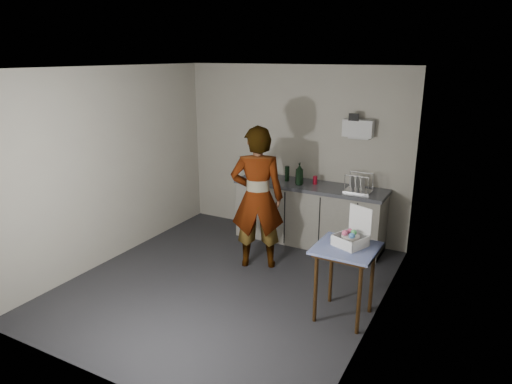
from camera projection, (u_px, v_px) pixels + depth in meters
The scene contains 15 objects.
ground at pixel (227, 283), 5.69m from camera, with size 4.00×4.00×0.00m, color #25252A.
wall_back at pixel (294, 152), 6.99m from camera, with size 3.60×0.02×2.60m, color beige.
wall_right at pixel (379, 206), 4.50m from camera, with size 0.02×4.00×2.60m, color beige.
wall_left at pixel (112, 166), 6.12m from camera, with size 0.02×4.00×2.60m, color beige.
ceiling at pixel (223, 68), 4.93m from camera, with size 3.60×4.00×0.01m, color silver.
kitchen_counter at pixel (309, 215), 6.82m from camera, with size 2.24×0.62×0.91m.
wall_shelf at pixel (358, 128), 6.35m from camera, with size 0.42×0.18×0.37m.
side_table at pixel (346, 256), 4.76m from camera, with size 0.64×0.64×0.82m.
standing_man at pixel (257, 198), 5.92m from camera, with size 0.69×0.45×1.90m, color #B2A593.
soap_bottle at pixel (299, 174), 6.61m from camera, with size 0.13×0.13×0.33m, color black.
soda_can at pixel (315, 180), 6.68m from camera, with size 0.06×0.06×0.12m, color red.
dark_bottle at pixel (287, 174), 6.83m from camera, with size 0.07×0.07×0.23m, color black.
paper_towel at pixel (252, 167), 7.06m from camera, with size 0.18×0.18×0.32m.
dish_rack at pixel (358, 187), 6.32m from camera, with size 0.36×0.27×0.25m.
bakery_box at pixel (351, 237), 4.75m from camera, with size 0.38×0.38×0.40m.
Camera 1 is at (2.73, -4.34, 2.74)m, focal length 32.00 mm.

